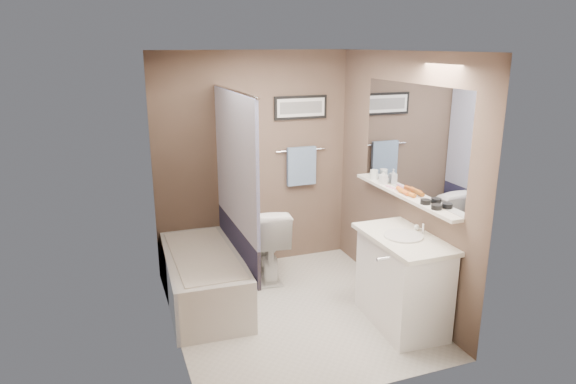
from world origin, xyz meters
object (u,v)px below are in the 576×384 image
object	(u,v)px
toilet	(265,241)
candle_bowl_far	(425,202)
hair_brush_back	(403,191)
candle_bowl_near	(436,207)
soap_bottle	(383,177)
glass_jar	(374,175)
vanity	(402,282)
bathtub	(204,278)
hair_brush_front	(407,193)

from	to	relation	value
toilet	candle_bowl_far	distance (m)	1.86
hair_brush_back	candle_bowl_near	bearing A→B (deg)	-90.00
soap_bottle	candle_bowl_near	bearing A→B (deg)	-90.00
candle_bowl_near	glass_jar	distance (m)	1.06
glass_jar	toilet	bearing A→B (deg)	155.96
vanity	hair_brush_back	xyz separation A→B (m)	(0.19, 0.37, 0.74)
vanity	hair_brush_back	world-z (taller)	hair_brush_back
bathtub	glass_jar	distance (m)	2.01
vanity	candle_bowl_near	size ratio (longest dim) A/B	10.00
toilet	candle_bowl_near	bearing A→B (deg)	132.10
vanity	candle_bowl_far	distance (m)	0.76
glass_jar	hair_brush_back	bearing A→B (deg)	-90.00
bathtub	toilet	distance (m)	0.84
hair_brush_back	candle_bowl_far	bearing A→B (deg)	-90.00
bathtub	soap_bottle	distance (m)	2.04
bathtub	toilet	size ratio (longest dim) A/B	1.86
hair_brush_front	bathtub	bearing A→B (deg)	158.09
toilet	candle_bowl_near	world-z (taller)	candle_bowl_near
bathtub	hair_brush_back	world-z (taller)	hair_brush_back
vanity	bathtub	bearing A→B (deg)	151.12
toilet	glass_jar	distance (m)	1.37
toilet	hair_brush_front	bearing A→B (deg)	141.79
soap_bottle	bathtub	bearing A→B (deg)	170.74
bathtub	hair_brush_back	distance (m)	2.10
toilet	candle_bowl_near	xyz separation A→B (m)	(1.04, -1.52, 0.73)
candle_bowl_far	hair_brush_front	xyz separation A→B (m)	(0.00, 0.29, 0.00)
toilet	candle_bowl_far	bearing A→B (deg)	135.05
toilet	vanity	distance (m)	1.62
bathtub	glass_jar	bearing A→B (deg)	-0.77
bathtub	hair_brush_back	bearing A→B (deg)	-17.29
candle_bowl_far	hair_brush_back	size ratio (longest dim) A/B	0.41
hair_brush_front	glass_jar	distance (m)	0.61
candle_bowl_far	glass_jar	size ratio (longest dim) A/B	0.90
candle_bowl_far	hair_brush_front	size ratio (longest dim) A/B	0.41
toilet	vanity	bearing A→B (deg)	129.69
candle_bowl_far	hair_brush_front	world-z (taller)	hair_brush_front
hair_brush_front	soap_bottle	size ratio (longest dim) A/B	1.55
bathtub	candle_bowl_far	bearing A→B (deg)	-26.85
vanity	glass_jar	bearing A→B (deg)	81.98
hair_brush_back	glass_jar	bearing A→B (deg)	90.00
candle_bowl_near	soap_bottle	distance (m)	0.88
bathtub	glass_jar	xyz separation A→B (m)	(1.79, -0.11, 0.92)
candle_bowl_far	glass_jar	distance (m)	0.90
soap_bottle	toilet	bearing A→B (deg)	147.98
candle_bowl_near	hair_brush_front	size ratio (longest dim) A/B	0.41
vanity	candle_bowl_far	world-z (taller)	candle_bowl_far
candle_bowl_far	soap_bottle	bearing A→B (deg)	90.00
hair_brush_front	candle_bowl_near	bearing A→B (deg)	-90.00
candle_bowl_near	hair_brush_front	bearing A→B (deg)	90.00
glass_jar	bathtub	bearing A→B (deg)	176.63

